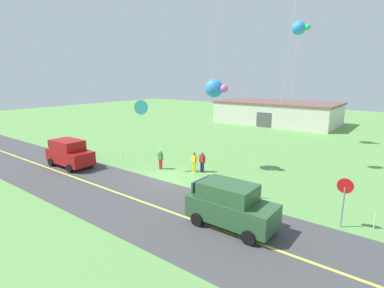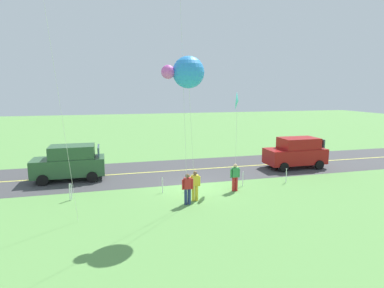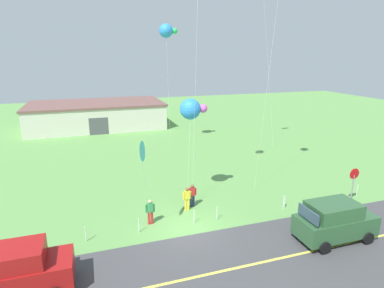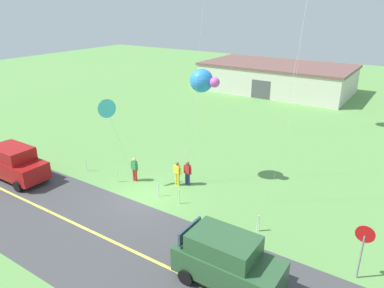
# 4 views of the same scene
# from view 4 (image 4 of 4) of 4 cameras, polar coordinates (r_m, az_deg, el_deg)

# --- Properties ---
(ground_plane) EXTENTS (120.00, 120.00, 0.10)m
(ground_plane) POSITION_cam_4_polar(r_m,az_deg,el_deg) (21.86, -7.55, -8.61)
(ground_plane) COLOR #60994C
(asphalt_road) EXTENTS (120.00, 7.00, 0.00)m
(asphalt_road) POSITION_cam_4_polar(r_m,az_deg,el_deg) (19.50, -15.42, -13.18)
(asphalt_road) COLOR #424244
(asphalt_road) RESTS_ON ground
(road_centre_stripe) EXTENTS (120.00, 0.16, 0.00)m
(road_centre_stripe) POSITION_cam_4_polar(r_m,az_deg,el_deg) (19.50, -15.42, -13.17)
(road_centre_stripe) COLOR #E5E04C
(road_centre_stripe) RESTS_ON asphalt_road
(car_suv_foreground) EXTENTS (4.40, 2.12, 2.24)m
(car_suv_foreground) POSITION_cam_4_polar(r_m,az_deg,el_deg) (15.37, 5.51, -17.70)
(car_suv_foreground) COLOR #2D5633
(car_suv_foreground) RESTS_ON ground
(car_parked_west_near) EXTENTS (4.40, 2.12, 2.24)m
(car_parked_west_near) POSITION_cam_4_polar(r_m,az_deg,el_deg) (25.97, -26.00, -2.73)
(car_parked_west_near) COLOR maroon
(car_parked_west_near) RESTS_ON ground
(stop_sign) EXTENTS (0.76, 0.08, 2.56)m
(stop_sign) POSITION_cam_4_polar(r_m,az_deg,el_deg) (16.65, 25.36, -13.75)
(stop_sign) COLOR gray
(stop_sign) RESTS_ON ground
(person_adult_near) EXTENTS (0.58, 0.22, 1.60)m
(person_adult_near) POSITION_cam_4_polar(r_m,az_deg,el_deg) (22.79, -0.71, -4.48)
(person_adult_near) COLOR navy
(person_adult_near) RESTS_ON ground
(person_adult_companion) EXTENTS (0.58, 0.22, 1.60)m
(person_adult_companion) POSITION_cam_4_polar(r_m,az_deg,el_deg) (23.58, -9.02, -3.84)
(person_adult_companion) COLOR red
(person_adult_companion) RESTS_ON ground
(person_child_watcher) EXTENTS (0.58, 0.22, 1.60)m
(person_child_watcher) POSITION_cam_4_polar(r_m,az_deg,el_deg) (22.76, -2.32, -4.54)
(person_child_watcher) COLOR yellow
(person_child_watcher) RESTS_ON ground
(kite_blue_mid) EXTENTS (0.94, 1.93, 5.65)m
(kite_blue_mid) POSITION_cam_4_polar(r_m,az_deg,el_deg) (21.62, -13.29, 5.45)
(kite_blue_mid) COLOR silver
(kite_blue_mid) RESTS_ON ground
(kite_yellow_high) EXTENTS (1.95, 2.27, 7.19)m
(kite_yellow_high) POSITION_cam_4_polar(r_m,az_deg,el_deg) (21.75, 1.65, 9.92)
(kite_yellow_high) COLOR silver
(kite_yellow_high) RESTS_ON ground
(warehouse_distant) EXTENTS (18.36, 10.20, 3.50)m
(warehouse_distant) POSITION_cam_4_polar(r_m,az_deg,el_deg) (48.75, 13.18, 10.17)
(warehouse_distant) COLOR beige
(warehouse_distant) RESTS_ON ground
(fence_post_0) EXTENTS (0.05, 0.05, 0.90)m
(fence_post_0) POSITION_cam_4_polar(r_m,az_deg,el_deg) (25.81, -16.31, -3.19)
(fence_post_0) COLOR silver
(fence_post_0) RESTS_ON ground
(fence_post_1) EXTENTS (0.05, 0.05, 0.90)m
(fence_post_1) POSITION_cam_4_polar(r_m,az_deg,el_deg) (23.81, -11.67, -4.88)
(fence_post_1) COLOR silver
(fence_post_1) RESTS_ON ground
(fence_post_2) EXTENTS (0.05, 0.05, 0.90)m
(fence_post_2) POSITION_cam_4_polar(r_m,az_deg,el_deg) (21.76, -5.29, -7.15)
(fence_post_2) COLOR silver
(fence_post_2) RESTS_ON ground
(fence_post_3) EXTENTS (0.05, 0.05, 0.90)m
(fence_post_3) POSITION_cam_4_polar(r_m,az_deg,el_deg) (20.95, -2.00, -8.27)
(fence_post_3) COLOR silver
(fence_post_3) RESTS_ON ground
(fence_post_4) EXTENTS (0.05, 0.05, 0.90)m
(fence_post_4) POSITION_cam_4_polar(r_m,az_deg,el_deg) (18.93, 10.49, -12.21)
(fence_post_4) COLOR silver
(fence_post_4) RESTS_ON ground
(fence_post_5) EXTENTS (0.05, 0.05, 0.90)m
(fence_post_5) POSITION_cam_4_polar(r_m,az_deg,el_deg) (18.96, 10.26, -12.15)
(fence_post_5) COLOR silver
(fence_post_5) RESTS_ON ground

